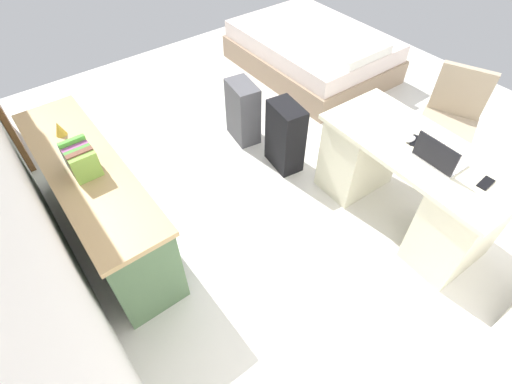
# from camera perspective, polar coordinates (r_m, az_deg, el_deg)

# --- Properties ---
(ground_plane) EXTENTS (5.56, 5.56, 0.00)m
(ground_plane) POSITION_cam_1_polar(r_m,az_deg,el_deg) (3.95, 5.83, 6.41)
(ground_plane) COLOR silver
(desk) EXTENTS (1.46, 0.71, 0.76)m
(desk) POSITION_cam_1_polar(r_m,az_deg,el_deg) (3.24, 21.36, 1.29)
(desk) COLOR beige
(desk) RESTS_ON ground_plane
(office_chair) EXTENTS (0.60, 0.60, 0.94)m
(office_chair) POSITION_cam_1_polar(r_m,az_deg,el_deg) (3.90, 26.30, 8.53)
(office_chair) COLOR black
(office_chair) RESTS_ON ground_plane
(credenza) EXTENTS (1.80, 0.48, 0.76)m
(credenza) POSITION_cam_1_polar(r_m,az_deg,el_deg) (3.14, -22.25, -1.32)
(credenza) COLOR #4C6B47
(credenza) RESTS_ON ground_plane
(bed) EXTENTS (1.92, 1.42, 0.58)m
(bed) POSITION_cam_1_polar(r_m,az_deg,el_deg) (5.15, 8.33, 19.94)
(bed) COLOR gray
(bed) RESTS_ON ground_plane
(suitcase_black) EXTENTS (0.39, 0.27, 0.66)m
(suitcase_black) POSITION_cam_1_polar(r_m,az_deg,el_deg) (3.56, 4.35, 8.19)
(suitcase_black) COLOR black
(suitcase_black) RESTS_ON ground_plane
(suitcase_spare_grey) EXTENTS (0.39, 0.27, 0.61)m
(suitcase_spare_grey) POSITION_cam_1_polar(r_m,az_deg,el_deg) (3.90, -1.95, 11.80)
(suitcase_spare_grey) COLOR #4C4C51
(suitcase_spare_grey) RESTS_ON ground_plane
(laptop) EXTENTS (0.32, 0.23, 0.21)m
(laptop) POSITION_cam_1_polar(r_m,az_deg,el_deg) (2.90, 25.42, 4.70)
(laptop) COLOR #B7B7BC
(laptop) RESTS_ON desk
(computer_mouse) EXTENTS (0.06, 0.10, 0.03)m
(computer_mouse) POSITION_cam_1_polar(r_m,az_deg,el_deg) (3.04, 21.89, 7.31)
(computer_mouse) COLOR white
(computer_mouse) RESTS_ON desk
(cell_phone_near_laptop) EXTENTS (0.07, 0.14, 0.01)m
(cell_phone_near_laptop) POSITION_cam_1_polar(r_m,az_deg,el_deg) (2.92, 30.93, 1.14)
(cell_phone_near_laptop) COLOR black
(cell_phone_near_laptop) RESTS_ON desk
(cell_phone_by_mouse) EXTENTS (0.12, 0.15, 0.01)m
(cell_phone_by_mouse) POSITION_cam_1_polar(r_m,az_deg,el_deg) (3.05, 22.62, 7.02)
(cell_phone_by_mouse) COLOR black
(cell_phone_by_mouse) RESTS_ON desk
(book_row) EXTENTS (0.24, 0.17, 0.23)m
(book_row) POSITION_cam_1_polar(r_m,az_deg,el_deg) (2.78, -24.55, 4.45)
(book_row) COLOR #7FAE44
(book_row) RESTS_ON credenza
(figurine_small) EXTENTS (0.08, 0.08, 0.11)m
(figurine_small) POSITION_cam_1_polar(r_m,az_deg,el_deg) (3.20, -27.17, 8.35)
(figurine_small) COLOR gold
(figurine_small) RESTS_ON credenza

